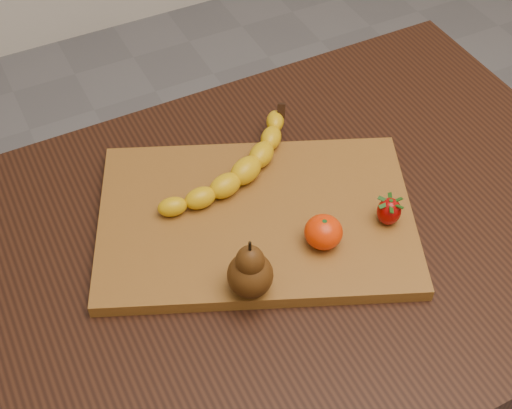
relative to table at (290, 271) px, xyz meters
name	(u,v)px	position (x,y,z in m)	size (l,w,h in m)	color
table	(290,271)	(0.00, 0.00, 0.00)	(1.00, 0.70, 0.76)	black
cutting_board	(256,218)	(-0.04, 0.04, 0.11)	(0.45, 0.30, 0.02)	brown
banana	(246,170)	(-0.02, 0.11, 0.14)	(0.24, 0.06, 0.04)	#E1B00A
pear	(250,267)	(-0.11, -0.08, 0.16)	(0.06, 0.06, 0.09)	#4A290B
mandarin	(323,232)	(0.02, -0.05, 0.14)	(0.05, 0.05, 0.05)	#E63002
strawberry	(389,210)	(0.12, -0.06, 0.14)	(0.03, 0.03, 0.04)	#940504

